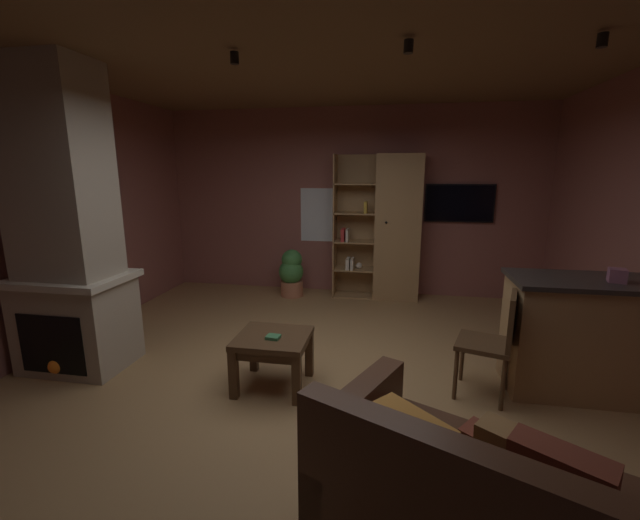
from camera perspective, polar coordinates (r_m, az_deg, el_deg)
name	(u,v)px	position (r m, az deg, el deg)	size (l,w,h in m)	color
floor	(312,384)	(3.83, -1.12, -16.97)	(5.69, 5.93, 0.02)	#A37A4C
wall_back	(350,202)	(6.33, 4.25, 8.08)	(5.81, 0.06, 2.81)	#8E544C
wall_left	(17,221)	(4.85, -36.86, 4.41)	(0.06, 5.93, 2.81)	#8E544C
ceiling	(311,43)	(3.48, -1.34, 28.24)	(5.69, 5.93, 0.02)	brown
window_pane_back	(322,215)	(6.37, 0.24, 6.34)	(0.67, 0.01, 0.83)	white
stone_fireplace	(66,238)	(4.41, -32.11, 2.66)	(1.01, 0.75, 2.81)	tan
bookshelf_cabinet	(392,229)	(6.06, 10.04, 4.33)	(1.26, 0.41, 2.12)	#A87F51
kitchen_bar_counter	(597,337)	(4.18, 34.42, -8.93)	(1.46, 0.65, 1.00)	#A87F51
tissue_box	(617,275)	(4.00, 36.29, -1.76)	(0.12, 0.12, 0.11)	#995972
leather_couch	(490,512)	(2.38, 22.77, -29.87)	(1.87, 1.52, 0.84)	#4C2D1E
coffee_table	(273,346)	(3.63, -6.61, -11.89)	(0.62, 0.58, 0.48)	#4C331E
table_book_0	(273,337)	(3.53, -6.61, -10.70)	(0.11, 0.10, 0.03)	#387247
dining_chair	(495,338)	(3.69, 23.36, -10.01)	(0.52, 0.52, 0.92)	#4C331E
potted_floor_plant	(291,273)	(6.18, -4.03, -1.77)	(0.37, 0.37, 0.72)	#B77051
wall_mounted_tv	(459,203)	(6.30, 18.99, 7.57)	(0.98, 0.06, 0.55)	black
track_light_spot_0	(68,65)	(4.32, -31.86, 22.27)	(0.07, 0.07, 0.09)	black
track_light_spot_1	(235,58)	(3.63, -11.91, 26.02)	(0.07, 0.07, 0.09)	black
track_light_spot_2	(409,47)	(3.34, 12.34, 27.25)	(0.07, 0.07, 0.09)	black
track_light_spot_3	(602,40)	(3.68, 34.91, 24.02)	(0.07, 0.07, 0.09)	black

